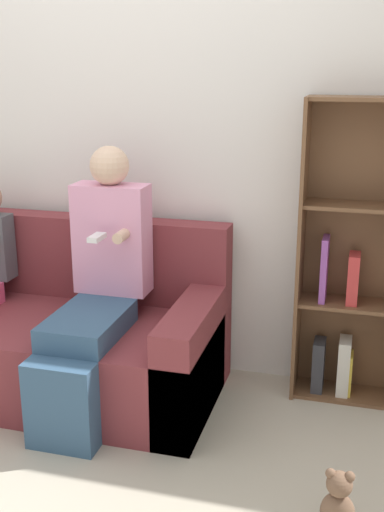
# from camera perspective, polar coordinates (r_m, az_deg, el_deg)

# --- Properties ---
(ground_plane) EXTENTS (14.00, 14.00, 0.00)m
(ground_plane) POSITION_cam_1_polar(r_m,az_deg,el_deg) (3.00, -11.50, -16.26)
(ground_plane) COLOR #B2A893
(back_wall) EXTENTS (10.00, 0.06, 2.55)m
(back_wall) POSITION_cam_1_polar(r_m,az_deg,el_deg) (3.42, -5.47, 10.93)
(back_wall) COLOR silver
(back_wall) RESTS_ON ground_plane
(couch) EXTENTS (1.72, 0.83, 0.84)m
(couch) POSITION_cam_1_polar(r_m,az_deg,el_deg) (3.39, -12.34, -7.03)
(couch) COLOR maroon
(couch) RESTS_ON ground_plane
(adult_seated) EXTENTS (0.37, 0.79, 1.24)m
(adult_seated) POSITION_cam_1_polar(r_m,az_deg,el_deg) (3.07, -8.46, -2.38)
(adult_seated) COLOR #335170
(adult_seated) RESTS_ON ground_plane
(bookshelf) EXTENTS (0.52, 0.24, 1.48)m
(bookshelf) POSITION_cam_1_polar(r_m,az_deg,el_deg) (3.20, 13.92, -1.35)
(bookshelf) COLOR brown
(bookshelf) RESTS_ON ground_plane
(teddy_bear) EXTENTS (0.12, 0.10, 0.25)m
(teddy_bear) POSITION_cam_1_polar(r_m,az_deg,el_deg) (2.51, 12.85, -20.58)
(teddy_bear) COLOR brown
(teddy_bear) RESTS_ON ground_plane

